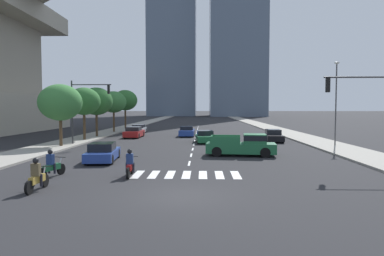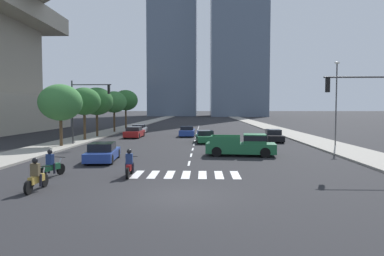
% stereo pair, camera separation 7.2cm
% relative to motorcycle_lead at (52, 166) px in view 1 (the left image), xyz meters
% --- Properties ---
extents(ground_plane, '(800.00, 800.00, 0.00)m').
position_rel_motorcycle_lead_xyz_m(ground_plane, '(7.11, -3.82, -0.58)').
color(ground_plane, '#232326').
extents(sidewalk_east, '(4.00, 260.00, 0.15)m').
position_rel_motorcycle_lead_xyz_m(sidewalk_east, '(20.18, 26.18, -0.51)').
color(sidewalk_east, gray).
rests_on(sidewalk_east, ground).
extents(sidewalk_west, '(4.00, 260.00, 0.15)m').
position_rel_motorcycle_lead_xyz_m(sidewalk_west, '(-5.96, 26.18, -0.51)').
color(sidewalk_west, gray).
rests_on(sidewalk_west, ground).
extents(crosswalk_near, '(5.85, 2.34, 0.01)m').
position_rel_motorcycle_lead_xyz_m(crosswalk_near, '(7.11, 0.89, -0.58)').
color(crosswalk_near, silver).
rests_on(crosswalk_near, ground).
extents(lane_divider_center, '(0.14, 50.00, 0.01)m').
position_rel_motorcycle_lead_xyz_m(lane_divider_center, '(7.11, 28.89, -0.58)').
color(lane_divider_center, silver).
rests_on(lane_divider_center, ground).
extents(motorcycle_lead, '(0.88, 2.03, 1.49)m').
position_rel_motorcycle_lead_xyz_m(motorcycle_lead, '(0.00, 0.00, 0.00)').
color(motorcycle_lead, black).
rests_on(motorcycle_lead, ground).
extents(motorcycle_trailing, '(0.70, 2.17, 1.49)m').
position_rel_motorcycle_lead_xyz_m(motorcycle_trailing, '(4.11, 0.33, -0.00)').
color(motorcycle_trailing, black).
rests_on(motorcycle_trailing, ground).
extents(motorcycle_third, '(0.70, 2.06, 1.49)m').
position_rel_motorcycle_lead_xyz_m(motorcycle_third, '(0.68, -3.10, 0.00)').
color(motorcycle_third, black).
rests_on(motorcycle_third, ground).
extents(pickup_truck, '(5.42, 2.53, 1.67)m').
position_rel_motorcycle_lead_xyz_m(pickup_truck, '(11.18, 8.73, 0.23)').
color(pickup_truck, '#1E6038').
rests_on(pickup_truck, ground).
extents(sedan_blue_0, '(2.23, 4.67, 1.28)m').
position_rel_motorcycle_lead_xyz_m(sedan_blue_0, '(1.13, 5.66, 0.00)').
color(sedan_blue_0, navy).
rests_on(sedan_blue_0, ground).
extents(sedan_red_1, '(1.94, 4.53, 1.34)m').
position_rel_motorcycle_lead_xyz_m(sedan_red_1, '(-0.50, 25.10, 0.03)').
color(sedan_red_1, maroon).
rests_on(sedan_red_1, ground).
extents(sedan_black_2, '(1.96, 4.41, 1.32)m').
position_rel_motorcycle_lead_xyz_m(sedan_black_2, '(15.67, 20.23, 0.02)').
color(sedan_black_2, black).
rests_on(sedan_black_2, ground).
extents(sedan_green_3, '(2.16, 4.35, 1.28)m').
position_rel_motorcycle_lead_xyz_m(sedan_green_3, '(8.26, 18.92, 0.00)').
color(sedan_green_3, '#1E6038').
rests_on(sedan_green_3, ground).
extents(sedan_silver_4, '(1.89, 4.81, 1.28)m').
position_rel_motorcycle_lead_xyz_m(sedan_silver_4, '(-1.18, 32.03, 0.01)').
color(sedan_silver_4, '#B7BABF').
rests_on(sedan_silver_4, ground).
extents(sedan_blue_5, '(1.92, 4.80, 1.30)m').
position_rel_motorcycle_lead_xyz_m(sedan_blue_5, '(5.96, 27.31, 0.02)').
color(sedan_blue_5, navy).
rests_on(sedan_blue_5, ground).
extents(traffic_signal_near, '(4.32, 0.28, 5.75)m').
position_rel_motorcycle_lead_xyz_m(traffic_signal_near, '(17.79, 3.25, 3.50)').
color(traffic_signal_near, '#333335').
rests_on(traffic_signal_near, sidewalk_east).
extents(traffic_signal_far, '(4.17, 0.28, 6.17)m').
position_rel_motorcycle_lead_xyz_m(traffic_signal_far, '(-3.37, 15.86, 3.75)').
color(traffic_signal_far, '#333335').
rests_on(traffic_signal_far, sidewalk_west).
extents(street_lamp_east, '(0.50, 0.24, 7.81)m').
position_rel_motorcycle_lead_xyz_m(street_lamp_east, '(20.48, 15.26, 4.07)').
color(street_lamp_east, '#3F3F42').
rests_on(street_lamp_east, sidewalk_east).
extents(street_tree_nearest, '(3.96, 3.96, 5.70)m').
position_rel_motorcycle_lead_xyz_m(street_tree_nearest, '(-5.16, 13.99, 3.58)').
color(street_tree_nearest, '#4C3823').
rests_on(street_tree_nearest, sidewalk_west).
extents(street_tree_second, '(3.58, 3.58, 5.77)m').
position_rel_motorcycle_lead_xyz_m(street_tree_second, '(-5.16, 20.54, 3.80)').
color(street_tree_second, '#4C3823').
rests_on(street_tree_second, sidewalk_west).
extents(street_tree_third, '(4.01, 4.01, 6.03)m').
position_rel_motorcycle_lead_xyz_m(street_tree_third, '(-5.16, 25.11, 3.88)').
color(street_tree_third, '#4C3823').
rests_on(street_tree_third, sidewalk_west).
extents(street_tree_fourth, '(3.73, 3.73, 5.97)m').
position_rel_motorcycle_lead_xyz_m(street_tree_fourth, '(-5.16, 33.63, 3.94)').
color(street_tree_fourth, '#4C3823').
rests_on(street_tree_fourth, sidewalk_west).
extents(street_tree_fifth, '(4.10, 4.10, 6.55)m').
position_rel_motorcycle_lead_xyz_m(street_tree_fifth, '(-5.16, 41.45, 4.36)').
color(street_tree_fifth, '#4C3823').
rests_on(street_tree_fifth, sidewalk_west).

